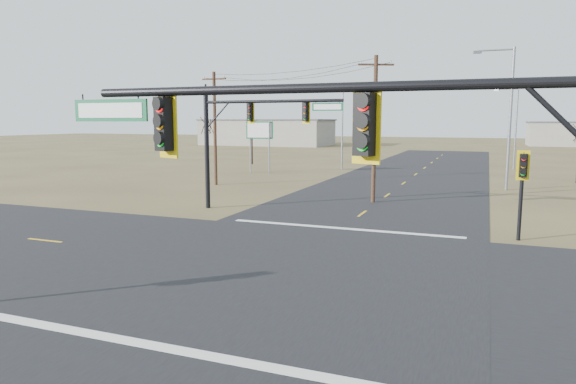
% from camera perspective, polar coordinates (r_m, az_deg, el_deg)
% --- Properties ---
extents(ground, '(320.00, 320.00, 0.00)m').
position_cam_1_polar(ground, '(19.39, 0.14, -8.43)').
color(ground, brown).
rests_on(ground, ground).
extents(road_ew, '(160.00, 14.00, 0.02)m').
position_cam_1_polar(road_ew, '(19.39, 0.14, -8.40)').
color(road_ew, black).
rests_on(road_ew, ground).
extents(road_ns, '(14.00, 160.00, 0.02)m').
position_cam_1_polar(road_ns, '(19.39, 0.14, -8.40)').
color(road_ns, black).
rests_on(road_ns, ground).
extents(stop_bar_near, '(12.00, 0.40, 0.01)m').
position_cam_1_polar(stop_bar_near, '(13.09, -12.27, -16.77)').
color(stop_bar_near, silver).
rests_on(stop_bar_near, road_ns).
extents(stop_bar_far, '(12.00, 0.40, 0.01)m').
position_cam_1_polar(stop_bar_far, '(26.31, 6.04, -4.03)').
color(stop_bar_far, silver).
rests_on(stop_bar_far, road_ns).
extents(mast_arm_near, '(10.33, 0.56, 6.62)m').
position_cam_1_polar(mast_arm_near, '(8.80, 9.33, 3.76)').
color(mast_arm_near, black).
rests_on(mast_arm_near, ground).
extents(mast_arm_far, '(8.86, 0.58, 7.18)m').
position_cam_1_polar(mast_arm_far, '(30.99, -4.30, 7.39)').
color(mast_arm_far, black).
rests_on(mast_arm_far, ground).
extents(pedestal_signal_ne, '(0.59, 0.51, 4.17)m').
position_cam_1_polar(pedestal_signal_ne, '(25.39, 24.61, 1.80)').
color(pedestal_signal_ne, black).
rests_on(pedestal_signal_ne, ground).
extents(utility_pole_near, '(2.21, 1.08, 9.67)m').
position_cam_1_polar(utility_pole_near, '(34.57, 9.60, 7.09)').
color(utility_pole_near, '#49311F').
rests_on(utility_pole_near, ground).
extents(utility_pole_far, '(2.33, 0.29, 9.53)m').
position_cam_1_polar(utility_pole_far, '(44.27, -8.13, 7.18)').
color(utility_pole_far, '#49311F').
rests_on(utility_pole_far, ground).
extents(highway_sign, '(2.86, 0.47, 5.39)m').
position_cam_1_polar(highway_sign, '(53.60, -3.16, 6.21)').
color(highway_sign, gray).
rests_on(highway_sign, ground).
extents(streetlight_a, '(3.11, 0.48, 11.09)m').
position_cam_1_polar(streetlight_a, '(43.97, 23.19, 8.30)').
color(streetlight_a, gray).
rests_on(streetlight_a, ground).
extents(streetlight_b, '(2.57, 0.40, 9.17)m').
position_cam_1_polar(streetlight_b, '(63.19, 23.84, 6.97)').
color(streetlight_b, gray).
rests_on(streetlight_b, ground).
extents(streetlight_c, '(2.61, 0.34, 9.35)m').
position_cam_1_polar(streetlight_c, '(58.25, 6.25, 7.67)').
color(streetlight_c, gray).
rests_on(streetlight_c, ground).
extents(bare_tree_a, '(2.89, 2.89, 6.58)m').
position_cam_1_polar(bare_tree_a, '(53.67, -8.96, 7.56)').
color(bare_tree_a, black).
rests_on(bare_tree_a, ground).
extents(bare_tree_b, '(3.01, 3.01, 6.43)m').
position_cam_1_polar(bare_tree_b, '(64.79, -4.04, 7.62)').
color(bare_tree_b, black).
rests_on(bare_tree_b, ground).
extents(warehouse_left, '(28.00, 14.00, 5.50)m').
position_cam_1_polar(warehouse_left, '(117.10, -2.31, 6.59)').
color(warehouse_left, gray).
rests_on(warehouse_left, ground).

